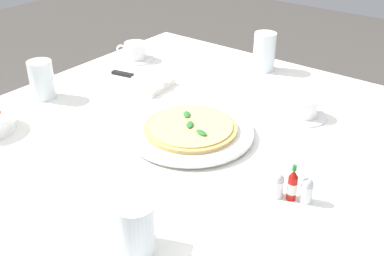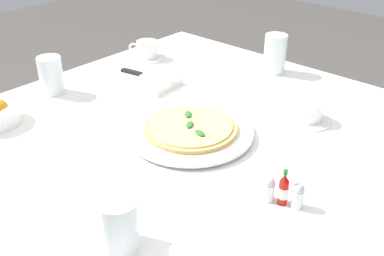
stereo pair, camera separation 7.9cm
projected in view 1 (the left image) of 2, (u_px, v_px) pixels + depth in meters
The scene contains 13 objects.
dining_table at pixel (194, 173), 1.27m from camera, with size 1.20×1.20×0.74m.
pizza_plate at pixel (190, 132), 1.20m from camera, with size 0.32×0.32×0.02m.
pizza at pixel (190, 127), 1.19m from camera, with size 0.24×0.24×0.02m.
coffee_cup_near_right at pixel (304, 108), 1.28m from camera, with size 0.13×0.13×0.06m.
coffee_cup_near_left at pixel (135, 52), 1.66m from camera, with size 0.13×0.13×0.06m.
water_glass_left_edge at pixel (136, 229), 0.83m from camera, with size 0.07×0.07×0.10m.
water_glass_far_right at pixel (42, 81), 1.38m from camera, with size 0.07×0.07×0.11m.
water_glass_far_left at pixel (264, 54), 1.56m from camera, with size 0.07×0.07×0.13m.
napkin_folded at pixel (135, 81), 1.48m from camera, with size 0.23×0.15×0.02m.
dinner_knife at pixel (136, 77), 1.48m from camera, with size 0.20×0.05×0.01m.
hot_sauce_bottle at pixel (292, 185), 0.96m from camera, with size 0.02×0.02×0.08m.
salt_shaker at pixel (307, 191), 0.96m from camera, with size 0.03×0.03×0.06m.
pepper_shaker at pixel (277, 186), 0.97m from camera, with size 0.03×0.03×0.06m.
Camera 1 is at (0.63, -0.84, 1.35)m, focal length 43.88 mm.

